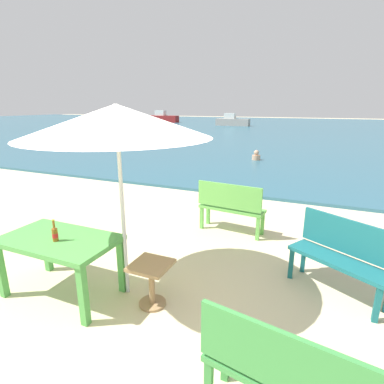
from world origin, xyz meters
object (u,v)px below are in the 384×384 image
at_px(bench_green_left, 230,205).
at_px(bench_green_right, 285,376).
at_px(picnic_table_green, 59,246).
at_px(bench_teal_center, 342,253).
at_px(side_table_wood, 151,278).
at_px(swimmer_person, 256,156).
at_px(beer_bottle_amber, 55,233).
at_px(boat_fishing_trawler, 232,121).
at_px(boat_sailboat, 163,118).
at_px(boat_tanker, 120,114).
at_px(patio_umbrella, 117,121).

bearing_deg(bench_green_left, bench_green_right, -67.84).
height_order(picnic_table_green, bench_teal_center, bench_teal_center).
xyz_separation_m(side_table_wood, bench_teal_center, (2.02, 1.16, 0.19)).
bearing_deg(swimmer_person, beer_bottle_amber, -91.22).
xyz_separation_m(beer_bottle_amber, boat_fishing_trawler, (-6.81, 31.06, -0.29)).
bearing_deg(boat_sailboat, boat_fishing_trawler, -17.79).
distance_m(boat_sailboat, boat_tanker, 12.59).
bearing_deg(boat_fishing_trawler, side_table_wood, -75.60).
relative_size(bench_teal_center, boat_tanker, 0.22).
bearing_deg(swimmer_person, side_table_wood, -85.04).
relative_size(side_table_wood, bench_green_right, 0.43).
bearing_deg(bench_green_right, boat_tanker, 127.31).
xyz_separation_m(beer_bottle_amber, side_table_wood, (1.08, 0.32, -0.50)).
relative_size(side_table_wood, swimmer_person, 1.32).
distance_m(side_table_wood, boat_tanker, 49.75).
xyz_separation_m(bench_green_left, swimmer_person, (-1.10, 7.53, -0.30)).
bearing_deg(beer_bottle_amber, side_table_wood, 16.35).
xyz_separation_m(bench_teal_center, boat_fishing_trawler, (-9.91, 29.58, 0.02)).
bearing_deg(bench_green_left, bench_teal_center, -35.13).
height_order(picnic_table_green, side_table_wood, picnic_table_green).
height_order(picnic_table_green, beer_bottle_amber, beer_bottle_amber).
bearing_deg(bench_green_left, boat_tanker, 128.44).
xyz_separation_m(bench_teal_center, bench_green_right, (-0.42, -2.11, 0.00)).
distance_m(picnic_table_green, boat_fishing_trawler, 31.71).
relative_size(swimmer_person, boat_tanker, 0.07).
bearing_deg(patio_umbrella, swimmer_person, 92.58).
bearing_deg(bench_green_right, bench_teal_center, 78.85).
height_order(patio_umbrella, bench_green_right, patio_umbrella).
bearing_deg(swimmer_person, boat_fishing_trawler, 108.68).
relative_size(bench_teal_center, bench_green_left, 0.99).
relative_size(beer_bottle_amber, boat_fishing_trawler, 0.07).
bearing_deg(side_table_wood, patio_umbrella, 166.43).
distance_m(bench_teal_center, bench_green_right, 2.15).
distance_m(patio_umbrella, bench_teal_center, 3.09).
relative_size(patio_umbrella, boat_sailboat, 0.55).
bearing_deg(boat_sailboat, swimmer_person, -53.97).
xyz_separation_m(bench_green_left, boat_tanker, (-29.83, 37.57, 0.26)).
bearing_deg(side_table_wood, beer_bottle_amber, -163.65).
xyz_separation_m(swimmer_person, boat_fishing_trawler, (-7.03, 20.79, 0.32)).
relative_size(picnic_table_green, boat_sailboat, 0.34).
height_order(side_table_wood, boat_sailboat, boat_sailboat).
distance_m(swimmer_person, boat_sailboat, 29.91).
bearing_deg(bench_green_left, boat_fishing_trawler, 106.01).
bearing_deg(beer_bottle_amber, bench_teal_center, 25.49).
bearing_deg(beer_bottle_amber, bench_green_left, 64.33).
xyz_separation_m(boat_fishing_trawler, boat_tanker, (-21.70, 9.25, 0.24)).
xyz_separation_m(boat_sailboat, boat_tanker, (-11.14, 5.86, 0.18)).
height_order(picnic_table_green, bench_green_left, bench_green_left).
relative_size(boat_fishing_trawler, boat_tanker, 0.66).
distance_m(bench_green_left, boat_sailboat, 36.81).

